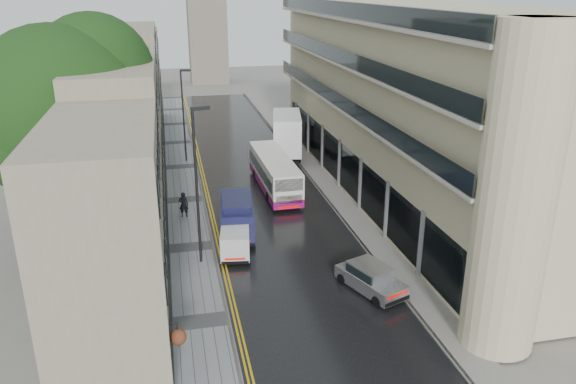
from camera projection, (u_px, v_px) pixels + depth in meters
name	position (u px, v px, depth m)	size (l,w,h in m)	color
road	(262.00, 195.00, 43.23)	(9.00, 85.00, 0.02)	black
left_sidewalk	(186.00, 200.00, 42.05)	(2.70, 85.00, 0.12)	gray
right_sidewalk	(330.00, 189.00, 44.29)	(1.80, 85.00, 0.12)	slate
old_shop_row	(130.00, 117.00, 41.56)	(4.50, 56.00, 12.00)	gray
modern_block	(401.00, 103.00, 41.48)	(8.00, 40.00, 14.00)	#BFB28E
tree_near	(64.00, 142.00, 31.46)	(10.56, 10.56, 13.89)	black
tree_far	(95.00, 108.00, 43.69)	(9.24, 9.24, 12.46)	black
cream_bus	(268.00, 186.00, 41.16)	(2.25, 9.90, 2.70)	white
white_lorry	(275.00, 140.00, 50.17)	(2.44, 8.12, 4.27)	white
silver_hatchback	(378.00, 293.00, 27.94)	(1.75, 3.99, 1.50)	silver
white_van	(222.00, 249.00, 32.37)	(1.66, 3.88, 1.76)	silver
navy_van	(222.00, 226.00, 34.37)	(2.08, 5.20, 2.65)	#0E0F33
pedestrian	(184.00, 205.00, 38.60)	(0.65, 0.43, 1.79)	black
lamp_post_near	(197.00, 188.00, 31.04)	(1.01, 0.23, 9.02)	black
lamp_post_far	(183.00, 117.00, 49.82)	(0.92, 0.21, 8.22)	black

